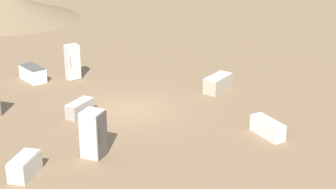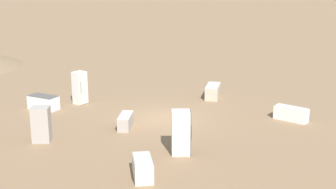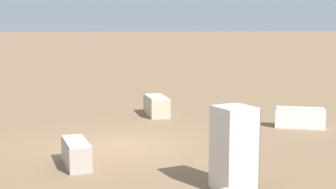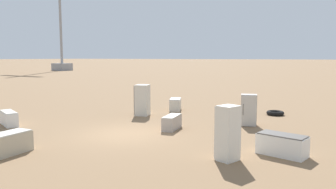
{
  "view_description": "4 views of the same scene",
  "coord_description": "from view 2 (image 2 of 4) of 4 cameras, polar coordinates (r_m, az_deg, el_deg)",
  "views": [
    {
      "loc": [
        -16.19,
        17.86,
        9.89
      ],
      "look_at": [
        -1.37,
        -1.06,
        0.75
      ],
      "focal_mm": 60.0,
      "sensor_mm": 36.0,
      "label": 1
    },
    {
      "loc": [
        -6.24,
        22.11,
        7.5
      ],
      "look_at": [
        -0.59,
        1.24,
        1.64
      ],
      "focal_mm": 50.0,
      "sensor_mm": 36.0,
      "label": 2
    },
    {
      "loc": [
        1.21,
        13.66,
        3.48
      ],
      "look_at": [
        -1.41,
        -0.19,
        1.48
      ],
      "focal_mm": 50.0,
      "sensor_mm": 36.0,
      "label": 3
    },
    {
      "loc": [
        8.85,
        -11.71,
        3.47
      ],
      "look_at": [
        1.49,
        1.3,
        1.76
      ],
      "focal_mm": 35.0,
      "sensor_mm": 36.0,
      "label": 4
    }
  ],
  "objects": [
    {
      "name": "ground_plane",
      "position": [
        24.17,
        -0.58,
        -2.92
      ],
      "size": [
        1000.0,
        1000.0,
        0.0
      ],
      "primitive_type": "plane",
      "color": "#846647"
    },
    {
      "name": "discarded_fridge_0",
      "position": [
        26.97,
        -10.69,
        0.8
      ],
      "size": [
        0.8,
        0.82,
        1.87
      ],
      "rotation": [
        0.0,
        0.0,
        1.23
      ],
      "color": "silver",
      "rests_on": "ground_plane"
    },
    {
      "name": "discarded_fridge_1",
      "position": [
        28.03,
        5.49,
        0.4
      ],
      "size": [
        0.84,
        1.76,
        0.78
      ],
      "rotation": [
        0.0,
        0.0,
        3.19
      ],
      "color": "#B2A88E",
      "rests_on": "ground_plane"
    },
    {
      "name": "discarded_fridge_2",
      "position": [
        22.74,
        -5.2,
        -3.27
      ],
      "size": [
        0.79,
        1.53,
        0.67
      ],
      "rotation": [
        0.0,
        0.0,
        3.31
      ],
      "color": "#A89E93",
      "rests_on": "ground_plane"
    },
    {
      "name": "discarded_fridge_3",
      "position": [
        19.41,
        1.62,
        -4.66
      ],
      "size": [
        0.97,
        0.96,
        1.84
      ],
      "rotation": [
        0.0,
        0.0,
        1.85
      ],
      "color": "beige",
      "rests_on": "ground_plane"
    },
    {
      "name": "discarded_fridge_4",
      "position": [
        24.54,
        14.77,
        -2.28
      ],
      "size": [
        1.78,
        1.17,
        0.72
      ],
      "rotation": [
        0.0,
        0.0,
        1.17
      ],
      "color": "white",
      "rests_on": "ground_plane"
    },
    {
      "name": "discarded_fridge_5",
      "position": [
        17.44,
        -3.1,
        -8.94
      ],
      "size": [
        1.18,
        1.56,
        0.77
      ],
      "rotation": [
        0.0,
        0.0,
        0.41
      ],
      "color": "beige",
      "rests_on": "ground_plane"
    },
    {
      "name": "discarded_fridge_6",
      "position": [
        21.55,
        -15.19,
        -3.51
      ],
      "size": [
        0.93,
        0.89,
        1.6
      ],
      "rotation": [
        0.0,
        0.0,
        3.43
      ],
      "color": "#A89E93",
      "rests_on": "ground_plane"
    },
    {
      "name": "discarded_fridge_7",
      "position": [
        26.54,
        -14.95,
        -0.93
      ],
      "size": [
        1.8,
        1.12,
        0.76
      ],
      "rotation": [
        0.0,
        0.0,
        4.5
      ],
      "color": "white",
      "rests_on": "ground_plane"
    }
  ]
}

